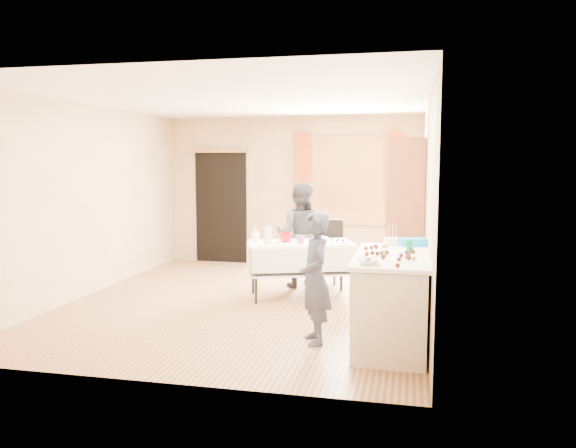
% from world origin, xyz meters
% --- Properties ---
extents(floor, '(4.50, 5.50, 0.02)m').
position_xyz_m(floor, '(0.00, 0.00, -0.01)').
color(floor, '#9E7047').
rests_on(floor, ground).
extents(ceiling, '(4.50, 5.50, 0.02)m').
position_xyz_m(ceiling, '(0.00, 0.00, 2.61)').
color(ceiling, white).
rests_on(ceiling, floor).
extents(wall_back, '(4.50, 0.02, 2.60)m').
position_xyz_m(wall_back, '(0.00, 2.76, 1.30)').
color(wall_back, tan).
rests_on(wall_back, floor).
extents(wall_front, '(4.50, 0.02, 2.60)m').
position_xyz_m(wall_front, '(0.00, -2.76, 1.30)').
color(wall_front, tan).
rests_on(wall_front, floor).
extents(wall_left, '(0.02, 5.50, 2.60)m').
position_xyz_m(wall_left, '(-2.26, 0.00, 1.30)').
color(wall_left, tan).
rests_on(wall_left, floor).
extents(wall_right, '(0.02, 5.50, 2.60)m').
position_xyz_m(wall_right, '(2.26, 0.00, 1.30)').
color(wall_right, tan).
rests_on(wall_right, floor).
extents(window_frame, '(1.32, 0.06, 1.52)m').
position_xyz_m(window_frame, '(1.00, 2.72, 1.50)').
color(window_frame, olive).
rests_on(window_frame, wall_back).
extents(window_pane, '(1.20, 0.02, 1.40)m').
position_xyz_m(window_pane, '(1.00, 2.71, 1.50)').
color(window_pane, white).
rests_on(window_pane, wall_back).
extents(curtain_left, '(0.28, 0.06, 1.65)m').
position_xyz_m(curtain_left, '(0.22, 2.67, 1.50)').
color(curtain_left, '#AA4219').
rests_on(curtain_left, wall_back).
extents(curtain_right, '(0.28, 0.06, 1.65)m').
position_xyz_m(curtain_right, '(1.78, 2.67, 1.50)').
color(curtain_right, '#AA4219').
rests_on(curtain_right, wall_back).
extents(doorway, '(0.95, 0.04, 2.00)m').
position_xyz_m(doorway, '(-1.30, 2.73, 1.00)').
color(doorway, black).
rests_on(doorway, floor).
extents(door_lintel, '(1.05, 0.06, 0.08)m').
position_xyz_m(door_lintel, '(-1.30, 2.70, 2.02)').
color(door_lintel, olive).
rests_on(door_lintel, wall_back).
extents(cabinet, '(0.50, 0.60, 2.14)m').
position_xyz_m(cabinet, '(1.99, 1.03, 1.07)').
color(cabinet, brown).
rests_on(cabinet, floor).
extents(counter, '(0.73, 1.53, 0.91)m').
position_xyz_m(counter, '(1.89, -1.33, 0.45)').
color(counter, beige).
rests_on(counter, floor).
extents(party_table, '(1.57, 1.16, 0.75)m').
position_xyz_m(party_table, '(0.63, 0.40, 0.45)').
color(party_table, black).
rests_on(party_table, floor).
extents(chair, '(0.45, 0.45, 0.94)m').
position_xyz_m(chair, '(0.84, 1.46, 0.28)').
color(chair, black).
rests_on(chair, floor).
extents(girl, '(0.71, 0.67, 1.33)m').
position_xyz_m(girl, '(1.14, -1.44, 0.66)').
color(girl, '#2A2F47').
rests_on(girl, floor).
extents(woman, '(0.74, 0.58, 1.53)m').
position_xyz_m(woman, '(0.50, 1.02, 0.76)').
color(woman, black).
rests_on(woman, floor).
extents(soda_can, '(0.07, 0.07, 0.12)m').
position_xyz_m(soda_can, '(2.06, -1.17, 0.97)').
color(soda_can, '#0B804A').
rests_on(soda_can, counter).
extents(mixing_bowl, '(0.29, 0.29, 0.05)m').
position_xyz_m(mixing_bowl, '(1.70, -1.89, 0.94)').
color(mixing_bowl, white).
rests_on(mixing_bowl, counter).
extents(foam_block, '(0.18, 0.15, 0.08)m').
position_xyz_m(foam_block, '(1.87, -0.69, 0.95)').
color(foam_block, white).
rests_on(foam_block, counter).
extents(blue_basket, '(0.35, 0.28, 0.08)m').
position_xyz_m(blue_basket, '(2.09, -0.67, 0.95)').
color(blue_basket, '#0E8DE7').
rests_on(blue_basket, counter).
extents(pitcher, '(0.13, 0.13, 0.22)m').
position_xyz_m(pitcher, '(0.24, 0.15, 0.86)').
color(pitcher, silver).
rests_on(pitcher, party_table).
extents(cup_red, '(0.25, 0.25, 0.13)m').
position_xyz_m(cup_red, '(0.43, 0.37, 0.81)').
color(cup_red, red).
rests_on(cup_red, party_table).
extents(cup_rainbow, '(0.21, 0.21, 0.11)m').
position_xyz_m(cup_rainbow, '(0.65, 0.26, 0.81)').
color(cup_rainbow, red).
rests_on(cup_rainbow, party_table).
extents(small_bowl, '(0.30, 0.30, 0.05)m').
position_xyz_m(small_bowl, '(0.89, 0.60, 0.78)').
color(small_bowl, white).
rests_on(small_bowl, party_table).
extents(pastry_tray, '(0.34, 0.31, 0.02)m').
position_xyz_m(pastry_tray, '(1.12, 0.46, 0.76)').
color(pastry_tray, white).
rests_on(pastry_tray, party_table).
extents(bottle, '(0.10, 0.10, 0.19)m').
position_xyz_m(bottle, '(0.01, 0.36, 0.85)').
color(bottle, white).
rests_on(bottle, party_table).
extents(cake_balls, '(0.52, 1.16, 0.04)m').
position_xyz_m(cake_balls, '(1.85, -1.39, 0.93)').
color(cake_balls, '#3F2314').
rests_on(cake_balls, counter).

